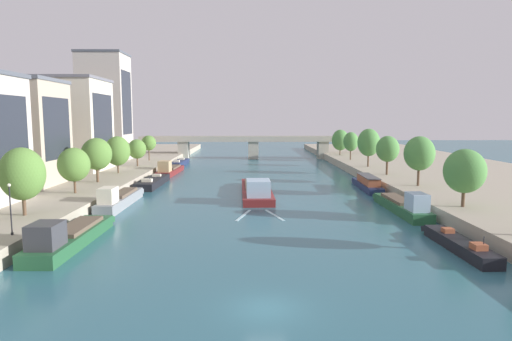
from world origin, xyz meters
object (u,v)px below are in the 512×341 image
(moored_boat_left_near, at_px, (170,170))
(moored_boat_right_upstream, at_px, (459,244))
(moored_boat_left_midway, at_px, (69,236))
(tree_right_far, at_px, (369,143))
(tree_left_distant, at_px, (97,154))
(tree_right_end_of_row, at_px, (351,142))
(moored_boat_right_lone, at_px, (367,183))
(barge_midriver, at_px, (257,190))
(moored_boat_left_gap_after, at_px, (153,182))
(tree_left_nearest, at_px, (22,174))
(tree_left_by_lamp, at_px, (117,151))
(bridge_far, at_px, (253,144))
(lamppost_left_bank, at_px, (10,207))
(tree_left_far, at_px, (137,149))
(tree_right_second, at_px, (419,153))
(moored_boat_left_end, at_px, (180,163))
(tree_left_third, at_px, (149,143))
(moored_boat_right_near, at_px, (403,205))
(tree_right_by_lamp, at_px, (465,171))
(tree_right_third, at_px, (340,140))
(tree_left_second, at_px, (74,165))
(tree_right_nearest, at_px, (388,149))
(moored_boat_left_second, at_px, (119,199))

(moored_boat_left_near, distance_m, moored_boat_right_upstream, 62.38)
(moored_boat_left_midway, relative_size, tree_right_far, 1.96)
(tree_left_distant, distance_m, tree_right_end_of_row, 58.46)
(moored_boat_right_lone, bearing_deg, barge_midriver, -162.97)
(moored_boat_left_gap_after, height_order, moored_boat_right_upstream, moored_boat_left_gap_after)
(barge_midriver, height_order, moored_boat_right_upstream, barge_midriver)
(moored_boat_right_lone, xyz_separation_m, tree_left_nearest, (-41.41, -25.42, 4.84))
(tree_left_by_lamp, xyz_separation_m, bridge_far, (24.35, 44.96, -1.49))
(lamppost_left_bank, bearing_deg, moored_boat_left_gap_after, 84.58)
(tree_left_far, height_order, tree_right_far, tree_right_far)
(tree_left_by_lamp, height_order, tree_right_end_of_row, tree_left_by_lamp)
(moored_boat_left_near, xyz_separation_m, tree_left_by_lamp, (-7.10, -10.90, 4.63))
(lamppost_left_bank, bearing_deg, tree_right_second, 30.67)
(tree_left_nearest, relative_size, tree_right_end_of_row, 1.06)
(moored_boat_left_end, relative_size, tree_left_distant, 2.07)
(tree_left_distant, bearing_deg, tree_right_end_of_row, 36.94)
(barge_midriver, height_order, lamppost_left_bank, lamppost_left_bank)
(tree_left_third, xyz_separation_m, bridge_far, (24.15, 21.68, -1.58))
(moored_boat_right_near, distance_m, bridge_far, 73.29)
(moored_boat_left_gap_after, height_order, tree_right_by_lamp, tree_right_by_lamp)
(tree_left_far, distance_m, tree_right_end_of_row, 48.07)
(tree_right_third, bearing_deg, moored_boat_left_gap_after, -133.92)
(tree_left_distant, xyz_separation_m, tree_left_third, (0.06, 34.30, -0.28))
(tree_left_third, relative_size, tree_right_end_of_row, 0.89)
(moored_boat_right_lone, relative_size, tree_left_second, 2.32)
(moored_boat_right_lone, height_order, tree_left_far, tree_left_far)
(tree_left_by_lamp, bearing_deg, tree_left_far, 86.88)
(tree_right_second, distance_m, tree_right_end_of_row, 39.56)
(moored_boat_left_end, relative_size, tree_right_far, 1.84)
(moored_boat_left_gap_after, relative_size, tree_right_end_of_row, 2.20)
(moored_boat_right_near, height_order, tree_right_nearest, tree_right_nearest)
(moored_boat_left_second, bearing_deg, bridge_far, 75.13)
(tree_right_by_lamp, bearing_deg, moored_boat_right_lone, 102.21)
(tree_right_end_of_row, bearing_deg, tree_right_far, -88.91)
(moored_boat_left_near, bearing_deg, tree_left_second, -101.58)
(moored_boat_left_midway, distance_m, tree_right_third, 86.92)
(tree_left_distant, xyz_separation_m, tree_right_second, (47.50, -4.42, 0.38))
(moored_boat_right_upstream, relative_size, tree_right_second, 1.59)
(tree_left_nearest, distance_m, tree_right_far, 63.85)
(moored_boat_right_lone, distance_m, tree_right_third, 46.72)
(tree_left_far, bearing_deg, tree_left_second, -90.03)
(moored_boat_left_end, bearing_deg, tree_left_second, -97.02)
(tree_left_third, height_order, tree_right_third, tree_right_third)
(moored_boat_left_near, height_order, tree_right_nearest, tree_right_nearest)
(tree_left_third, relative_size, bridge_far, 0.09)
(moored_boat_left_gap_after, height_order, tree_left_by_lamp, tree_left_by_lamp)
(moored_boat_left_near, bearing_deg, moored_boat_left_midway, -89.73)
(moored_boat_left_near, height_order, lamppost_left_bank, lamppost_left_bank)
(lamppost_left_bank, relative_size, bridge_far, 0.07)
(tree_left_second, bearing_deg, tree_right_nearest, 21.12)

